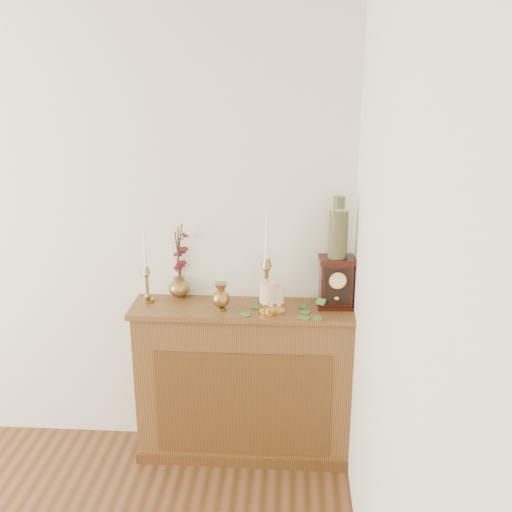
# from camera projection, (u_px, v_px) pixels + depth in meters

# --- Properties ---
(console_shelf) EXTENTS (1.24, 0.34, 0.93)m
(console_shelf) POSITION_uv_depth(u_px,v_px,m) (244.00, 386.00, 3.43)
(console_shelf) COLOR brown
(console_shelf) RESTS_ON ground
(candlestick_left) EXTENTS (0.07, 0.07, 0.42)m
(candlestick_left) POSITION_uv_depth(u_px,v_px,m) (147.00, 279.00, 3.30)
(candlestick_left) COLOR #A27941
(candlestick_left) RESTS_ON console_shelf
(candlestick_center) EXTENTS (0.09, 0.09, 0.54)m
(candlestick_center) POSITION_uv_depth(u_px,v_px,m) (267.00, 274.00, 3.27)
(candlestick_center) COLOR #A27941
(candlestick_center) RESTS_ON console_shelf
(bud_vase) EXTENTS (0.09, 0.09, 0.15)m
(bud_vase) POSITION_uv_depth(u_px,v_px,m) (221.00, 297.00, 3.21)
(bud_vase) COLOR #A27941
(bud_vase) RESTS_ON console_shelf
(ginger_jar) EXTENTS (0.18, 0.19, 0.44)m
(ginger_jar) POSITION_uv_depth(u_px,v_px,m) (181.00, 263.00, 3.38)
(ginger_jar) COLOR #A27941
(ginger_jar) RESTS_ON console_shelf
(pillar_candle_left) EXTENTS (0.10, 0.10, 0.19)m
(pillar_candle_left) POSITION_uv_depth(u_px,v_px,m) (268.00, 296.00, 3.15)
(pillar_candle_left) COLOR gold
(pillar_candle_left) RESTS_ON console_shelf
(pillar_candle_right) EXTENTS (0.08, 0.08, 0.16)m
(pillar_candle_right) POSITION_uv_depth(u_px,v_px,m) (277.00, 298.00, 3.18)
(pillar_candle_right) COLOR gold
(pillar_candle_right) RESTS_ON console_shelf
(ivy_garland) EXTENTS (0.49, 0.23, 0.09)m
(ivy_garland) POSITION_uv_depth(u_px,v_px,m) (280.00, 309.00, 3.21)
(ivy_garland) COLOR #39722B
(ivy_garland) RESTS_ON console_shelf
(mantel_clock) EXTENTS (0.20, 0.14, 0.29)m
(mantel_clock) POSITION_uv_depth(u_px,v_px,m) (336.00, 283.00, 3.23)
(mantel_clock) COLOR #34120A
(mantel_clock) RESTS_ON console_shelf
(ceramic_vase) EXTENTS (0.10, 0.10, 0.33)m
(ceramic_vase) POSITION_uv_depth(u_px,v_px,m) (338.00, 230.00, 3.15)
(ceramic_vase) COLOR #1B3727
(ceramic_vase) RESTS_ON mantel_clock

